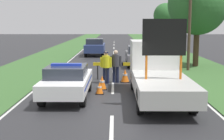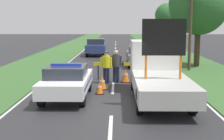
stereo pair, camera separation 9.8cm
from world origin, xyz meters
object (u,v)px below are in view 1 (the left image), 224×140
(police_car, at_px, (67,81))
(police_officer, at_px, (106,65))
(pedestrian_civilian, at_px, (116,64))
(roadside_tree_near_left, at_px, (198,4))
(traffic_cone_near_police, at_px, (68,72))
(queued_car_suv_grey, at_px, (139,55))
(work_truck, at_px, (157,71))
(traffic_cone_behind_barrier, at_px, (125,76))
(traffic_cone_lane_edge, at_px, (102,82))
(traffic_cone_near_truck, at_px, (100,88))
(roadside_tree_near_right, at_px, (165,16))
(utility_pole, at_px, (190,9))
(road_barrier, at_px, (116,66))
(traffic_cone_centre_front, at_px, (76,73))
(queued_car_hatch_blue, at_px, (95,47))

(police_car, height_order, police_officer, police_officer)
(pedestrian_civilian, xyz_separation_m, roadside_tree_near_left, (5.96, 6.47, 3.54))
(traffic_cone_near_police, xyz_separation_m, queued_car_suv_grey, (4.61, 5.19, 0.45))
(work_truck, bearing_deg, traffic_cone_behind_barrier, -72.71)
(traffic_cone_lane_edge, relative_size, queued_car_suv_grey, 0.15)
(traffic_cone_near_truck, height_order, roadside_tree_near_right, roadside_tree_near_right)
(queued_car_suv_grey, height_order, roadside_tree_near_left, roadside_tree_near_left)
(utility_pole, bearing_deg, road_barrier, -145.28)
(police_officer, bearing_deg, traffic_cone_centre_front, -44.54)
(police_officer, distance_m, roadside_tree_near_left, 9.99)
(road_barrier, xyz_separation_m, traffic_cone_near_truck, (-0.74, -3.68, -0.53))
(police_officer, height_order, queued_car_hatch_blue, police_officer)
(traffic_cone_near_police, bearing_deg, traffic_cone_near_truck, -64.94)
(police_car, distance_m, road_barrier, 4.93)
(work_truck, bearing_deg, queued_car_hatch_blue, -81.19)
(road_barrier, distance_m, utility_pole, 6.83)
(work_truck, height_order, police_officer, work_truck)
(queued_car_hatch_blue, bearing_deg, traffic_cone_behind_barrier, 100.07)
(police_officer, relative_size, traffic_cone_near_police, 2.54)
(road_barrier, bearing_deg, traffic_cone_behind_barrier, -56.01)
(police_officer, height_order, roadside_tree_near_left, roadside_tree_near_left)
(police_officer, xyz_separation_m, utility_pole, (5.43, 4.58, 3.08))
(traffic_cone_lane_edge, bearing_deg, pedestrian_civilian, 69.05)
(pedestrian_civilian, bearing_deg, roadside_tree_near_left, 55.28)
(police_officer, height_order, traffic_cone_centre_front, police_officer)
(pedestrian_civilian, xyz_separation_m, roadside_tree_near_right, (6.05, 21.65, 3.04))
(work_truck, relative_size, traffic_cone_near_police, 9.39)
(pedestrian_civilian, xyz_separation_m, traffic_cone_behind_barrier, (0.51, 0.14, -0.68))
(pedestrian_civilian, xyz_separation_m, queued_car_suv_grey, (1.79, 6.88, -0.25))
(traffic_cone_near_police, bearing_deg, queued_car_hatch_blue, 86.28)
(roadside_tree_near_right, bearing_deg, utility_pole, -93.74)
(traffic_cone_lane_edge, bearing_deg, traffic_cone_behind_barrier, 57.90)
(queued_car_suv_grey, distance_m, roadside_tree_near_right, 15.71)
(road_barrier, height_order, pedestrian_civilian, pedestrian_civilian)
(police_officer, relative_size, queued_car_suv_grey, 0.37)
(traffic_cone_lane_edge, relative_size, utility_pole, 0.08)
(pedestrian_civilian, bearing_deg, utility_pole, 49.30)
(road_barrier, relative_size, traffic_cone_lane_edge, 3.80)
(traffic_cone_centre_front, height_order, roadside_tree_near_right, roadside_tree_near_right)
(traffic_cone_near_police, xyz_separation_m, traffic_cone_centre_front, (0.52, -0.59, 0.01))
(traffic_cone_near_police, height_order, roadside_tree_near_left, roadside_tree_near_left)
(queued_car_hatch_blue, xyz_separation_m, roadside_tree_near_left, (7.97, -7.83, 3.70))
(traffic_cone_near_truck, bearing_deg, work_truck, -10.61)
(road_barrier, bearing_deg, work_truck, -66.12)
(work_truck, height_order, utility_pole, utility_pole)
(police_officer, bearing_deg, traffic_cone_near_truck, 77.52)
(police_car, distance_m, pedestrian_civilian, 4.13)
(traffic_cone_behind_barrier, xyz_separation_m, traffic_cone_lane_edge, (-1.18, -1.87, -0.02))
(traffic_cone_centre_front, bearing_deg, road_barrier, -4.49)
(queued_car_suv_grey, xyz_separation_m, utility_pole, (3.13, -2.56, 3.31))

